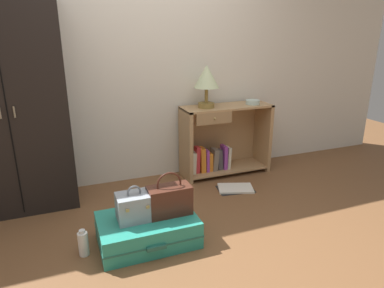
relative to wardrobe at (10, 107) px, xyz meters
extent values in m
plane|color=brown|center=(1.16, -1.20, -0.93)|extent=(9.00, 9.00, 0.00)
cube|color=silver|center=(1.16, 0.30, 0.37)|extent=(6.40, 0.10, 2.60)
cube|color=black|center=(0.00, 0.00, 0.00)|extent=(0.92, 0.45, 1.87)
cube|color=black|center=(0.00, -0.23, 0.00)|extent=(0.01, 0.01, 1.77)
cylinder|color=gray|center=(-0.05, -0.24, 0.00)|extent=(0.01, 0.01, 0.09)
cylinder|color=gray|center=(0.05, -0.24, 0.00)|extent=(0.01, 0.01, 0.09)
cube|color=tan|center=(1.59, 0.04, -0.55)|extent=(0.04, 0.35, 0.78)
cube|color=tan|center=(2.54, 0.04, -0.55)|extent=(0.04, 0.35, 0.78)
cube|color=tan|center=(2.07, 0.04, -0.17)|extent=(0.99, 0.35, 0.02)
cube|color=tan|center=(2.07, 0.04, -0.88)|extent=(0.91, 0.35, 0.02)
cube|color=tan|center=(2.07, 0.21, -0.55)|extent=(0.91, 0.01, 0.76)
cube|color=#9D7950|center=(1.84, -0.12, -0.24)|extent=(0.40, 0.02, 0.12)
sphere|color=#9E844C|center=(1.84, -0.14, -0.24)|extent=(0.02, 0.02, 0.02)
cube|color=beige|center=(1.66, 0.02, -0.75)|extent=(0.06, 0.11, 0.24)
cube|color=red|center=(1.71, 0.02, -0.72)|extent=(0.06, 0.09, 0.30)
cube|color=orange|center=(1.77, 0.02, -0.73)|extent=(0.06, 0.12, 0.28)
cube|color=purple|center=(1.82, 0.02, -0.74)|extent=(0.04, 0.11, 0.25)
cube|color=orange|center=(1.86, 0.02, -0.77)|extent=(0.04, 0.10, 0.20)
cube|color=#726659|center=(1.92, 0.02, -0.75)|extent=(0.07, 0.13, 0.25)
cube|color=#4C474C|center=(1.98, 0.02, -0.75)|extent=(0.07, 0.08, 0.23)
cube|color=purple|center=(2.04, 0.02, -0.73)|extent=(0.04, 0.13, 0.27)
cube|color=beige|center=(2.08, 0.02, -0.74)|extent=(0.05, 0.12, 0.25)
cylinder|color=olive|center=(1.82, 0.04, -0.13)|extent=(0.17, 0.17, 0.05)
cylinder|color=olive|center=(1.82, 0.04, -0.03)|extent=(0.04, 0.04, 0.16)
cone|color=beige|center=(1.82, 0.04, 0.17)|extent=(0.26, 0.26, 0.23)
cylinder|color=silver|center=(2.37, 0.01, -0.14)|extent=(0.15, 0.15, 0.05)
cube|color=teal|center=(0.90, -0.97, -0.83)|extent=(0.73, 0.48, 0.21)
cube|color=#235E52|center=(0.90, -0.97, -0.83)|extent=(0.73, 0.49, 0.01)
cube|color=#235E52|center=(0.90, -1.22, -0.83)|extent=(0.14, 0.02, 0.03)
cube|color=#8E99A3|center=(0.82, -0.96, -0.62)|extent=(0.26, 0.19, 0.20)
torus|color=slate|center=(0.82, -0.96, -0.50)|extent=(0.11, 0.02, 0.11)
cube|color=tan|center=(0.75, -1.06, -0.59)|extent=(0.02, 0.01, 0.02)
cube|color=tan|center=(0.89, -1.06, -0.59)|extent=(0.02, 0.01, 0.02)
cube|color=#472319|center=(1.08, -0.98, -0.61)|extent=(0.33, 0.16, 0.23)
torus|color=#472319|center=(1.08, -0.98, -0.48)|extent=(0.19, 0.01, 0.19)
cylinder|color=white|center=(0.43, -0.96, -0.84)|extent=(0.07, 0.07, 0.18)
cylinder|color=silver|center=(0.43, -0.96, -0.74)|extent=(0.04, 0.04, 0.02)
cube|color=white|center=(1.97, -0.40, -0.92)|extent=(0.40, 0.33, 0.02)
cube|color=black|center=(1.97, -0.40, -0.93)|extent=(0.40, 0.29, 0.01)
camera|label=1|loc=(0.39, -3.21, 0.61)|focal=32.17mm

